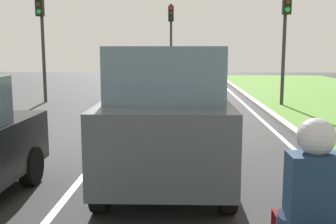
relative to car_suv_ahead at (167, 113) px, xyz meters
name	(u,v)px	position (x,y,z in m)	size (l,w,h in m)	color
ground_plane	(149,123)	(-0.80, 5.47, -1.17)	(60.00, 60.00, 0.00)	#2D2D30
lane_line_center	(127,123)	(-1.50, 5.47, -1.16)	(0.12, 32.00, 0.01)	silver
lane_line_right_edge	(266,124)	(2.80, 5.47, -1.16)	(0.12, 32.00, 0.01)	silver
curb_right	(282,122)	(3.30, 5.47, -1.11)	(0.24, 48.00, 0.12)	#9E9B93
car_suv_ahead	(167,113)	(0.00, 0.00, 0.00)	(2.02, 4.52, 2.28)	#474C51
rider_person	(313,191)	(1.26, -3.95, 0.02)	(0.50, 0.40, 1.16)	#192D47
traffic_light_near_right	(286,25)	(4.23, 9.47, 2.06)	(0.32, 0.50, 4.81)	#2D2D2D
traffic_light_overhead_left	(41,26)	(-5.78, 10.34, 2.07)	(0.32, 0.50, 4.73)	#2D2D2D
traffic_light_far_median	(171,30)	(-0.54, 17.58, 2.24)	(0.32, 0.50, 4.96)	#2D2D2D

